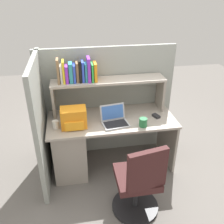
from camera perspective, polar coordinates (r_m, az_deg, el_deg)
ground_plane at (r=3.57m, az=-0.14°, el=-11.73°), size 8.00×8.00×0.00m
desk at (r=3.29m, az=-6.89°, el=-6.99°), size 1.60×0.70×0.73m
cubicle_partition_rear at (r=3.46m, az=-1.21°, el=2.23°), size 1.84×0.05×1.55m
cubicle_partition_left at (r=3.08m, az=-15.82°, el=-2.51°), size 0.05×1.06×1.55m
overhead_hutch at (r=3.17m, az=-0.77°, el=5.81°), size 1.44×0.28×0.45m
reference_books_on_shelf at (r=3.06m, az=-7.90°, el=9.13°), size 0.47×0.18×0.29m
laptop at (r=3.02m, az=0.56°, el=-1.77°), size 0.34×0.30×0.22m
backpack at (r=2.96m, az=-8.77°, el=-1.36°), size 0.30×0.22×0.24m
computer_mouse at (r=3.22m, az=10.06°, el=-0.90°), size 0.10×0.12×0.03m
paper_cup at (r=3.01m, az=-12.82°, el=-2.78°), size 0.08×0.08×0.09m
snack_canister at (r=2.99m, az=7.15°, el=-2.36°), size 0.10×0.10×0.10m
office_chair at (r=2.72m, az=6.16°, el=-16.25°), size 0.52×0.52×0.93m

